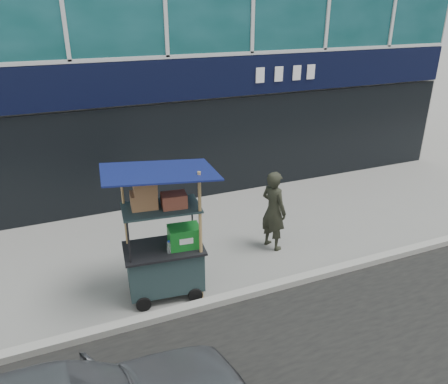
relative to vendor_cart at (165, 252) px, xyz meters
name	(u,v)px	position (x,y,z in m)	size (l,w,h in m)	color
ground	(241,290)	(1.18, -0.40, -0.80)	(80.00, 80.00, 0.00)	slate
curb	(247,293)	(1.18, -0.60, -0.74)	(80.00, 0.18, 0.12)	gray
vendor_cart	(165,252)	(0.00, 0.00, 0.00)	(1.80, 1.37, 2.27)	#1B2C2D
vendor_man	(274,210)	(2.34, 0.65, 0.00)	(0.58, 0.38, 1.60)	black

